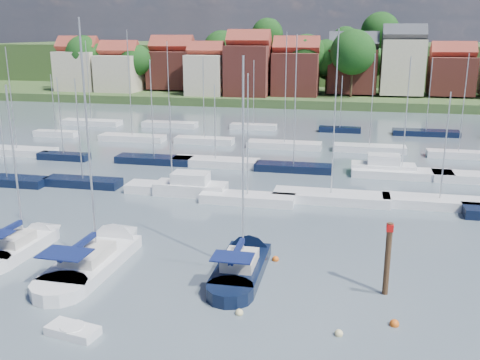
# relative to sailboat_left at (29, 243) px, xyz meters

# --- Properties ---
(ground) EXTENTS (260.00, 260.00, 0.00)m
(ground) POSITION_rel_sailboat_left_xyz_m (13.11, 35.31, -0.37)
(ground) COLOR #404F57
(ground) RESTS_ON ground
(sailboat_left) EXTENTS (2.88, 9.57, 12.98)m
(sailboat_left) POSITION_rel_sailboat_left_xyz_m (0.00, 0.00, 0.00)
(sailboat_left) COLOR silver
(sailboat_left) RESTS_ON ground
(sailboat_centre) EXTENTS (3.79, 13.23, 17.78)m
(sailboat_centre) POSITION_rel_sailboat_left_xyz_m (6.30, -0.34, -0.02)
(sailboat_centre) COLOR silver
(sailboat_centre) RESTS_ON ground
(sailboat_navy) EXTENTS (2.97, 11.01, 15.26)m
(sailboat_navy) POSITION_rel_sailboat_left_xyz_m (16.32, 0.19, -0.01)
(sailboat_navy) COLOR black
(sailboat_navy) RESTS_ON ground
(tender) EXTENTS (2.99, 1.79, 0.60)m
(tender) POSITION_rel_sailboat_left_xyz_m (9.16, -10.14, -0.13)
(tender) COLOR silver
(tender) RESTS_ON ground
(timber_piling) EXTENTS (0.40, 0.40, 6.83)m
(timber_piling) POSITION_rel_sailboat_left_xyz_m (25.47, -1.99, 1.03)
(timber_piling) COLOR #4C331E
(timber_piling) RESTS_ON ground
(buoy_b) EXTENTS (0.43, 0.43, 0.43)m
(buoy_b) POSITION_rel_sailboat_left_xyz_m (6.75, -7.50, -0.37)
(buoy_b) COLOR beige
(buoy_b) RESTS_ON ground
(buoy_c) EXTENTS (0.53, 0.53, 0.53)m
(buoy_c) POSITION_rel_sailboat_left_xyz_m (4.80, -5.75, -0.37)
(buoy_c) COLOR #D85914
(buoy_c) RESTS_ON ground
(buoy_d) EXTENTS (0.46, 0.46, 0.46)m
(buoy_d) POSITION_rel_sailboat_left_xyz_m (17.30, -6.26, -0.37)
(buoy_d) COLOR beige
(buoy_d) RESTS_ON ground
(buoy_e) EXTENTS (0.47, 0.47, 0.47)m
(buoy_e) POSITION_rel_sailboat_left_xyz_m (18.22, 1.49, -0.37)
(buoy_e) COLOR #D85914
(buoy_e) RESTS_ON ground
(buoy_f) EXTENTS (0.45, 0.45, 0.45)m
(buoy_f) POSITION_rel_sailboat_left_xyz_m (22.88, -7.28, -0.37)
(buoy_f) COLOR beige
(buoy_f) RESTS_ON ground
(buoy_g) EXTENTS (0.52, 0.52, 0.52)m
(buoy_g) POSITION_rel_sailboat_left_xyz_m (25.80, -5.67, -0.37)
(buoy_g) COLOR #D85914
(buoy_g) RESTS_ON ground
(marina_field) EXTENTS (79.62, 41.41, 15.93)m
(marina_field) POSITION_rel_sailboat_left_xyz_m (15.02, 30.46, 0.07)
(marina_field) COLOR silver
(marina_field) RESTS_ON ground
(far_shore_town) EXTENTS (212.46, 90.00, 22.27)m
(far_shore_town) POSITION_rel_sailboat_left_xyz_m (15.34, 127.98, 4.24)
(far_shore_town) COLOR #354F27
(far_shore_town) RESTS_ON ground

